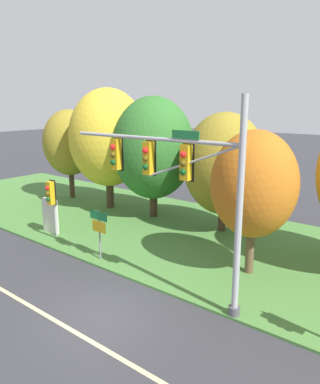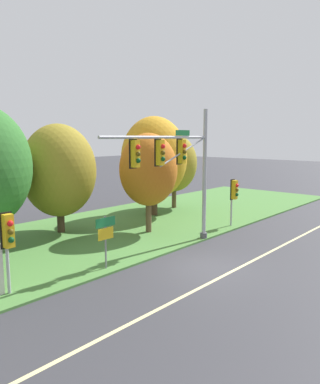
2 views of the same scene
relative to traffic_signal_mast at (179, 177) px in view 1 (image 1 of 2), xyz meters
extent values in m
plane|color=#333338|center=(-1.32, -2.71, -4.56)|extent=(160.00, 160.00, 0.00)
cube|color=beige|center=(-1.32, -3.91, -4.55)|extent=(36.00, 0.16, 0.01)
cube|color=#477A38|center=(-1.32, 5.54, -4.51)|extent=(48.00, 11.50, 0.10)
cylinder|color=#9EA0A5|center=(2.33, 0.01, -0.83)|extent=(0.22, 0.22, 7.26)
cylinder|color=#4C4C51|center=(2.33, 0.01, -4.31)|extent=(0.40, 0.40, 0.30)
cylinder|color=#9EA0A5|center=(-1.42, 0.01, 1.27)|extent=(7.51, 0.14, 0.14)
cylinder|color=#9EA0A5|center=(0.46, 0.01, 0.57)|extent=(3.79, 0.08, 1.47)
cube|color=gold|center=(0.26, 0.01, 0.54)|extent=(0.34, 0.28, 1.22)
cube|color=black|center=(0.26, 0.17, 0.54)|extent=(0.46, 0.04, 1.34)
sphere|color=red|center=(0.26, -0.17, 0.84)|extent=(0.22, 0.22, 0.22)
sphere|color=#51420C|center=(0.26, -0.17, 0.54)|extent=(0.22, 0.22, 0.22)
sphere|color=#0C4219|center=(0.26, -0.17, 0.24)|extent=(0.22, 0.22, 0.22)
cube|color=gold|center=(-1.42, 0.01, 0.54)|extent=(0.34, 0.28, 1.22)
cube|color=black|center=(-1.42, 0.17, 0.54)|extent=(0.46, 0.04, 1.34)
sphere|color=red|center=(-1.42, -0.17, 0.84)|extent=(0.22, 0.22, 0.22)
sphere|color=#51420C|center=(-1.42, -0.17, 0.54)|extent=(0.22, 0.22, 0.22)
sphere|color=#0C4219|center=(-1.42, -0.17, 0.24)|extent=(0.22, 0.22, 0.22)
cube|color=gold|center=(-3.10, 0.01, 0.54)|extent=(0.34, 0.28, 1.22)
cube|color=black|center=(-3.10, 0.17, 0.54)|extent=(0.46, 0.04, 1.34)
sphere|color=red|center=(-3.10, -0.17, 0.84)|extent=(0.22, 0.22, 0.22)
sphere|color=#51420C|center=(-3.10, -0.17, 0.54)|extent=(0.22, 0.22, 0.22)
sphere|color=#0C4219|center=(-3.10, -0.17, 0.24)|extent=(0.22, 0.22, 0.22)
cube|color=#196B33|center=(0.26, -0.04, 1.49)|extent=(1.10, 0.04, 0.28)
cylinder|color=#9EA0A5|center=(-8.78, 0.97, -2.98)|extent=(0.12, 0.12, 2.96)
cube|color=gold|center=(-8.78, 0.77, -2.05)|extent=(0.34, 0.28, 1.22)
cube|color=black|center=(-8.78, 0.93, -2.05)|extent=(0.46, 0.04, 1.34)
sphere|color=red|center=(-8.78, 0.60, -1.75)|extent=(0.22, 0.22, 0.22)
sphere|color=#51420C|center=(-8.78, 0.60, -2.05)|extent=(0.22, 0.22, 0.22)
sphere|color=#0C4219|center=(-8.78, 0.60, -2.35)|extent=(0.22, 0.22, 0.22)
cylinder|color=slate|center=(-4.65, 0.36, -3.29)|extent=(0.08, 0.08, 2.33)
cube|color=#197238|center=(-4.65, 0.33, -2.38)|extent=(1.07, 0.03, 0.40)
cube|color=gold|center=(-4.65, 0.33, -2.89)|extent=(0.84, 0.03, 0.51)
cylinder|color=#423021|center=(-14.85, 6.88, -2.93)|extent=(0.38, 0.38, 3.06)
ellipsoid|color=olive|center=(-14.85, 6.88, -0.34)|extent=(3.84, 3.84, 4.80)
cylinder|color=#423021|center=(-10.61, 6.74, -2.80)|extent=(0.51, 0.51, 3.32)
ellipsoid|color=gold|center=(-10.61, 6.74, 0.27)|extent=(5.13, 5.13, 6.41)
cylinder|color=#423021|center=(-6.99, 7.01, -3.00)|extent=(0.50, 0.50, 2.93)
ellipsoid|color=#2D6B28|center=(-6.99, 7.01, -0.17)|extent=(4.96, 4.96, 6.20)
cylinder|color=#423021|center=(-2.29, 7.32, -3.19)|extent=(0.44, 0.44, 2.54)
ellipsoid|color=olive|center=(-2.29, 7.32, -0.70)|extent=(4.43, 4.43, 5.54)
cylinder|color=brown|center=(1.27, 3.33, -3.03)|extent=(0.35, 0.35, 2.85)
ellipsoid|color=#B76019|center=(1.27, 3.33, -0.65)|extent=(3.48, 3.48, 4.36)
cube|color=beige|center=(-9.48, 1.14, -3.51)|extent=(1.10, 0.24, 1.90)
cube|color=#4C4C51|center=(-9.88, 1.14, -4.41)|extent=(0.10, 0.20, 0.10)
cube|color=#4C4C51|center=(-9.08, 1.14, -4.41)|extent=(0.10, 0.20, 0.10)
camera|label=1|loc=(7.46, -10.42, 2.55)|focal=35.00mm
camera|label=2|loc=(-14.95, -11.95, 1.27)|focal=35.00mm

